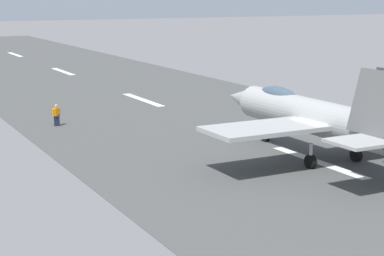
# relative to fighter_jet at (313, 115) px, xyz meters

# --- Properties ---
(ground_plane) EXTENTS (400.00, 400.00, 0.00)m
(ground_plane) POSITION_rel_fighter_jet_xyz_m (-1.25, 0.35, -2.47)
(ground_plane) COLOR slate
(runway_strip) EXTENTS (240.00, 26.00, 0.02)m
(runway_strip) POSITION_rel_fighter_jet_xyz_m (-1.27, 0.35, -2.46)
(runway_strip) COLOR #474847
(runway_strip) RESTS_ON ground
(fighter_jet) EXTENTS (17.06, 14.61, 5.68)m
(fighter_jet) POSITION_rel_fighter_jet_xyz_m (0.00, 0.00, 0.00)
(fighter_jet) COLOR #9EA09E
(fighter_jet) RESTS_ON ground
(crew_person) EXTENTS (0.44, 0.64, 1.57)m
(crew_person) POSITION_rel_fighter_jet_xyz_m (15.83, 10.45, -1.69)
(crew_person) COLOR #1E2338
(crew_person) RESTS_ON ground
(marker_cone_mid) EXTENTS (0.44, 0.44, 0.55)m
(marker_cone_mid) POSITION_rel_fighter_jet_xyz_m (8.85, -13.06, -2.20)
(marker_cone_mid) COLOR orange
(marker_cone_mid) RESTS_ON ground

